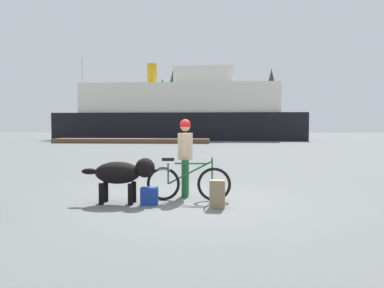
% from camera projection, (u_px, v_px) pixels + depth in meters
% --- Properties ---
extents(ground_plane, '(160.00, 160.00, 0.00)m').
position_uv_depth(ground_plane, '(182.00, 201.00, 7.36)').
color(ground_plane, '#595B5B').
extents(bicycle, '(1.72, 0.44, 0.90)m').
position_uv_depth(bicycle, '(188.00, 182.00, 7.36)').
color(bicycle, black).
rests_on(bicycle, ground_plane).
extents(person_cyclist, '(0.32, 0.53, 1.67)m').
position_uv_depth(person_cyclist, '(185.00, 150.00, 7.78)').
color(person_cyclist, '#19592D').
rests_on(person_cyclist, ground_plane).
extents(dog, '(1.47, 0.51, 0.90)m').
position_uv_depth(dog, '(123.00, 173.00, 7.10)').
color(dog, black).
rests_on(dog, ground_plane).
extents(backpack, '(0.29, 0.22, 0.51)m').
position_uv_depth(backpack, '(217.00, 194.00, 6.74)').
color(backpack, '#8C7251').
rests_on(backpack, ground_plane).
extents(handbag_pannier, '(0.32, 0.18, 0.34)m').
position_uv_depth(handbag_pannier, '(149.00, 196.00, 6.97)').
color(handbag_pannier, navy).
rests_on(handbag_pannier, ground_plane).
extents(dock_pier, '(13.99, 2.45, 0.40)m').
position_uv_depth(dock_pier, '(132.00, 141.00, 32.79)').
color(dock_pier, brown).
rests_on(dock_pier, ground_plane).
extents(ferry_boat, '(26.77, 7.18, 8.54)m').
position_uv_depth(ferry_boat, '(181.00, 113.00, 40.89)').
color(ferry_boat, black).
rests_on(ferry_boat, ground_plane).
extents(sailboat_moored, '(6.31, 1.77, 9.27)m').
position_uv_depth(sailboat_moored, '(83.00, 135.00, 41.35)').
color(sailboat_moored, silver).
rests_on(sailboat_moored, ground_plane).
extents(pine_tree_far_left, '(4.26, 4.26, 10.50)m').
position_uv_depth(pine_tree_far_left, '(174.00, 94.00, 54.73)').
color(pine_tree_far_left, '#4C331E').
rests_on(pine_tree_far_left, ground_plane).
extents(pine_tree_center, '(3.10, 3.10, 9.21)m').
position_uv_depth(pine_tree_center, '(199.00, 98.00, 55.26)').
color(pine_tree_center, '#4C331E').
rests_on(pine_tree_center, ground_plane).
extents(pine_tree_far_right, '(3.27, 3.27, 10.46)m').
position_uv_depth(pine_tree_far_right, '(271.00, 92.00, 56.53)').
color(pine_tree_far_right, '#4C331E').
rests_on(pine_tree_far_right, ground_plane).
extents(pine_tree_mid_back, '(4.32, 4.32, 9.79)m').
position_uv_depth(pine_tree_mid_back, '(163.00, 98.00, 63.41)').
color(pine_tree_mid_back, '#4C331E').
rests_on(pine_tree_mid_back, ground_plane).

